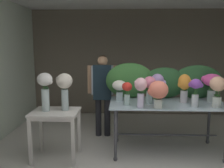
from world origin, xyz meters
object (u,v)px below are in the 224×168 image
(vase_violet_carnations, at_px, (195,90))
(vase_fuchsia_anemones, at_px, (212,83))
(side_table_white, at_px, (55,118))
(display_table_glass, at_px, (167,110))
(vase_rosy_roses, at_px, (149,86))
(florist, at_px, (103,87))
(vase_scarlet_freesia, at_px, (127,91))
(vase_white_roses_tall, at_px, (45,87))
(vase_lilac_stock, at_px, (158,84))
(vase_blush_tulips, at_px, (140,89))
(vase_peach_dahlias, at_px, (217,88))
(vase_sunset_hydrangea, at_px, (184,86))
(vase_cream_lisianthus_tall, at_px, (65,86))
(vase_coral_ranunculus, at_px, (158,92))
(vase_ivory_snapdragons, at_px, (120,88))

(vase_violet_carnations, height_order, vase_fuchsia_anemones, vase_fuchsia_anemones)
(side_table_white, bearing_deg, vase_fuchsia_anemones, 10.20)
(display_table_glass, xyz_separation_m, vase_rosy_roses, (-0.31, -0.08, 0.41))
(florist, bearing_deg, vase_scarlet_freesia, -62.75)
(vase_violet_carnations, xyz_separation_m, vase_white_roses_tall, (-2.32, -0.06, 0.03))
(vase_fuchsia_anemones, bearing_deg, vase_lilac_stock, 178.89)
(florist, distance_m, vase_blush_tulips, 1.27)
(side_table_white, height_order, vase_peach_dahlias, vase_peach_dahlias)
(vase_sunset_hydrangea, height_order, vase_fuchsia_anemones, vase_sunset_hydrangea)
(vase_violet_carnations, height_order, vase_cream_lisianthus_tall, vase_cream_lisianthus_tall)
(vase_sunset_hydrangea, relative_size, vase_lilac_stock, 1.02)
(vase_coral_ranunculus, bearing_deg, vase_blush_tulips, 177.27)
(vase_fuchsia_anemones, bearing_deg, florist, 163.12)
(side_table_white, height_order, vase_rosy_roses, vase_rosy_roses)
(vase_ivory_snapdragons, distance_m, vase_blush_tulips, 0.59)
(vase_scarlet_freesia, bearing_deg, vase_coral_ranunculus, -22.59)
(display_table_glass, distance_m, vase_ivory_snapdragons, 0.88)
(florist, bearing_deg, vase_violet_carnations, -32.97)
(vase_rosy_roses, xyz_separation_m, vase_blush_tulips, (-0.17, -0.29, 0.00))
(side_table_white, xyz_separation_m, vase_lilac_stock, (1.65, 0.48, 0.48))
(vase_lilac_stock, height_order, vase_white_roses_tall, vase_white_roses_tall)
(vase_lilac_stock, height_order, vase_coral_ranunculus, vase_lilac_stock)
(vase_violet_carnations, bearing_deg, vase_cream_lisianthus_tall, 179.98)
(vase_scarlet_freesia, bearing_deg, side_table_white, -172.76)
(vase_rosy_roses, bearing_deg, vase_fuchsia_anemones, 11.14)
(vase_rosy_roses, distance_m, vase_lilac_stock, 0.28)
(vase_peach_dahlias, xyz_separation_m, vase_cream_lisianthus_tall, (-2.35, 0.01, 0.01))
(display_table_glass, xyz_separation_m, vase_lilac_stock, (-0.15, 0.14, 0.42))
(vase_peach_dahlias, relative_size, vase_blush_tulips, 1.03)
(florist, height_order, vase_peach_dahlias, florist)
(vase_lilac_stock, distance_m, vase_coral_ranunculus, 0.53)
(side_table_white, distance_m, vase_scarlet_freesia, 1.20)
(side_table_white, bearing_deg, vase_white_roses_tall, 179.90)
(display_table_glass, distance_m, vase_violet_carnations, 0.61)
(side_table_white, height_order, florist, florist)
(side_table_white, xyz_separation_m, vase_coral_ranunculus, (1.59, -0.05, 0.44))
(vase_sunset_hydrangea, relative_size, vase_cream_lisianthus_tall, 0.81)
(vase_lilac_stock, distance_m, vase_cream_lisianthus_tall, 1.57)
(florist, height_order, vase_cream_lisianthus_tall, florist)
(vase_violet_carnations, relative_size, vase_scarlet_freesia, 1.19)
(vase_lilac_stock, bearing_deg, florist, 150.58)
(florist, xyz_separation_m, vase_lilac_stock, (0.99, -0.56, 0.16))
(display_table_glass, distance_m, florist, 1.36)
(vase_fuchsia_anemones, xyz_separation_m, vase_cream_lisianthus_tall, (-2.42, -0.40, -0.01))
(vase_scarlet_freesia, bearing_deg, florist, 117.25)
(vase_peach_dahlias, relative_size, vase_fuchsia_anemones, 1.01)
(vase_violet_carnations, bearing_deg, vase_fuchsia_anemones, 46.01)
(vase_ivory_snapdragons, bearing_deg, vase_coral_ranunculus, -40.48)
(vase_fuchsia_anemones, xyz_separation_m, vase_scarlet_freesia, (-1.44, -0.32, -0.10))
(side_table_white, height_order, vase_fuchsia_anemones, vase_fuchsia_anemones)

